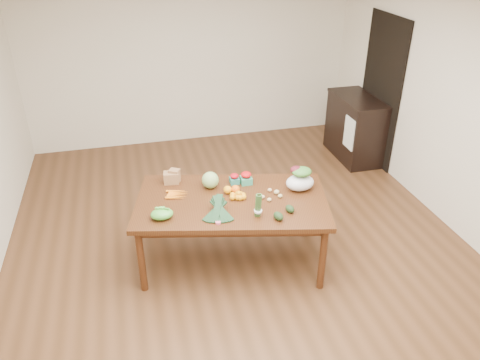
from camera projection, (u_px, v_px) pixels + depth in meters
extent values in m
plane|color=brown|center=(238.00, 244.00, 5.23)|extent=(6.00, 6.00, 0.00)
cube|color=silver|center=(190.00, 57.00, 7.11)|extent=(5.00, 0.02, 2.70)
cube|color=silver|center=(459.00, 111.00, 5.11)|extent=(0.02, 6.00, 2.70)
cube|color=#41250F|center=(232.00, 231.00, 4.82)|extent=(2.07, 1.45, 0.75)
cube|color=black|center=(381.00, 91.00, 6.61)|extent=(0.02, 1.00, 2.10)
cube|color=black|center=(355.00, 128.00, 6.95)|extent=(0.52, 1.02, 0.94)
cube|color=white|center=(349.00, 133.00, 6.57)|extent=(0.02, 0.28, 0.45)
sphere|color=#81B065|center=(210.00, 180.00, 4.80)|extent=(0.17, 0.17, 0.17)
sphere|color=#FF9D0F|center=(228.00, 190.00, 4.72)|extent=(0.08, 0.08, 0.08)
sphere|color=#F6560F|center=(236.00, 189.00, 4.72)|extent=(0.09, 0.09, 0.09)
sphere|color=orange|center=(238.00, 195.00, 4.65)|extent=(0.07, 0.07, 0.07)
ellipsoid|color=#429532|center=(162.00, 214.00, 4.32)|extent=(0.21, 0.16, 0.10)
ellipsoid|color=tan|center=(263.00, 197.00, 4.64)|extent=(0.05, 0.04, 0.04)
ellipsoid|color=#DBBA7E|center=(269.00, 200.00, 4.60)|extent=(0.04, 0.04, 0.04)
ellipsoid|color=tan|center=(277.00, 192.00, 4.71)|extent=(0.06, 0.05, 0.05)
ellipsoid|color=#DBB77E|center=(270.00, 190.00, 4.76)|extent=(0.04, 0.04, 0.04)
ellipsoid|color=tan|center=(280.00, 196.00, 4.66)|extent=(0.05, 0.04, 0.04)
ellipsoid|color=black|center=(278.00, 216.00, 4.31)|extent=(0.11, 0.13, 0.08)
ellipsoid|color=black|center=(290.00, 209.00, 4.42)|extent=(0.10, 0.12, 0.07)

